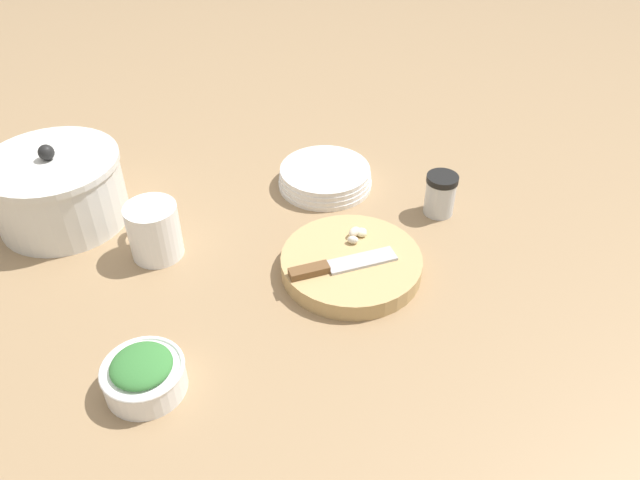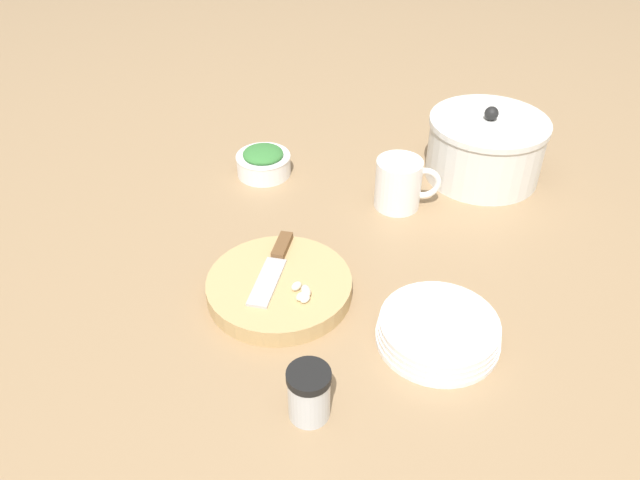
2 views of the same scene
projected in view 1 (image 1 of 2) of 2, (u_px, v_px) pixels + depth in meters
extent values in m
plane|color=#997A56|center=(283.00, 257.00, 1.09)|extent=(5.00, 5.00, 0.00)
cylinder|color=tan|center=(351.00, 264.00, 1.05)|extent=(0.24, 0.24, 0.03)
cube|color=brown|center=(309.00, 271.00, 1.01)|extent=(0.07, 0.04, 0.01)
cube|color=#B2B2B7|center=(362.00, 260.00, 1.03)|extent=(0.12, 0.06, 0.01)
ellipsoid|color=#F0E1CB|center=(354.00, 232.00, 1.08)|extent=(0.03, 0.02, 0.02)
ellipsoid|color=silver|center=(361.00, 231.00, 1.09)|extent=(0.02, 0.02, 0.01)
ellipsoid|color=white|center=(353.00, 240.00, 1.07)|extent=(0.02, 0.02, 0.01)
ellipsoid|color=silver|center=(357.00, 232.00, 1.09)|extent=(0.02, 0.01, 0.01)
ellipsoid|color=#F0EAC4|center=(362.00, 234.00, 1.08)|extent=(0.02, 0.02, 0.01)
cylinder|color=white|center=(145.00, 378.00, 0.86)|extent=(0.11, 0.11, 0.04)
torus|color=white|center=(142.00, 368.00, 0.85)|extent=(0.12, 0.12, 0.01)
ellipsoid|color=#387A38|center=(141.00, 366.00, 0.84)|extent=(0.09, 0.09, 0.02)
cylinder|color=silver|center=(440.00, 197.00, 1.17)|extent=(0.06, 0.06, 0.07)
cylinder|color=black|center=(443.00, 179.00, 1.15)|extent=(0.06, 0.06, 0.01)
cylinder|color=white|center=(154.00, 231.00, 1.07)|extent=(0.09, 0.09, 0.10)
torus|color=white|center=(145.00, 215.00, 1.10)|extent=(0.02, 0.07, 0.07)
cylinder|color=white|center=(325.00, 183.00, 1.27)|extent=(0.19, 0.19, 0.01)
cylinder|color=white|center=(325.00, 179.00, 1.26)|extent=(0.19, 0.19, 0.01)
cylinder|color=white|center=(325.00, 175.00, 1.25)|extent=(0.18, 0.18, 0.01)
cylinder|color=white|center=(325.00, 170.00, 1.25)|extent=(0.18, 0.18, 0.01)
cylinder|color=silver|center=(59.00, 193.00, 1.14)|extent=(0.23, 0.23, 0.12)
cylinder|color=silver|center=(49.00, 162.00, 1.10)|extent=(0.24, 0.24, 0.01)
sphere|color=black|center=(46.00, 152.00, 1.09)|extent=(0.03, 0.03, 0.03)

